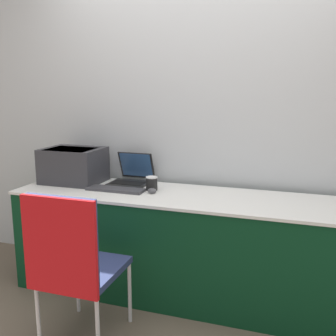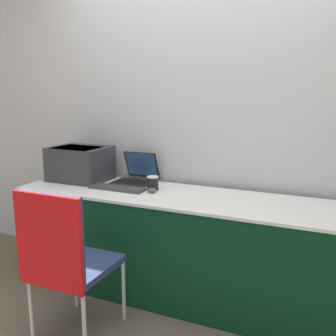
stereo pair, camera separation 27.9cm
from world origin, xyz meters
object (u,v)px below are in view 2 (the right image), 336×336
Objects in this scene: chair at (63,253)px; printer at (80,162)px; coffee_cup at (153,183)px; laptop_left at (136,176)px; external_keyboard at (117,188)px; mouse at (152,190)px.

printer is at bearing 120.46° from chair.
coffee_cup is at bearing 79.51° from chair.
printer reaches higher than chair.
printer is at bearing -166.14° from laptop_left.
mouse is at bearing 3.06° from external_keyboard.
chair is at bearing -83.11° from external_keyboard.
laptop_left reaches higher than external_keyboard.
external_keyboard is at bearing -18.22° from printer.
printer is 0.74m from mouse.
mouse is at bearing -42.25° from laptop_left.
laptop_left is at bearing 13.86° from printer.
printer is at bearing 176.25° from coffee_cup.
printer is 0.48m from external_keyboard.
printer reaches higher than laptop_left.
external_keyboard is at bearing -176.94° from mouse.
external_keyboard is (0.43, -0.14, -0.14)m from printer.
laptop_left reaches higher than coffee_cup.
external_keyboard is 0.78m from chair.
external_keyboard is 0.46× the size of chair.
coffee_cup is at bearing 111.84° from mouse.
mouse is 0.07× the size of chair.
printer reaches higher than coffee_cup.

